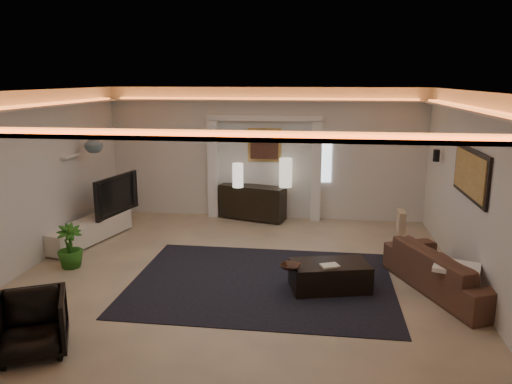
# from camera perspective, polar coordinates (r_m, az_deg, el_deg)

# --- Properties ---
(floor) EXTENTS (7.00, 7.00, 0.00)m
(floor) POSITION_cam_1_polar(r_m,az_deg,el_deg) (7.96, -2.04, -9.74)
(floor) COLOR tan
(floor) RESTS_ON ground
(ceiling) EXTENTS (7.00, 7.00, 0.00)m
(ceiling) POSITION_cam_1_polar(r_m,az_deg,el_deg) (7.34, -2.22, 11.63)
(ceiling) COLOR white
(ceiling) RESTS_ON ground
(wall_back) EXTENTS (7.00, 0.00, 7.00)m
(wall_back) POSITION_cam_1_polar(r_m,az_deg,el_deg) (10.92, 1.01, 4.46)
(wall_back) COLOR silver
(wall_back) RESTS_ON ground
(wall_front) EXTENTS (7.00, 0.00, 7.00)m
(wall_front) POSITION_cam_1_polar(r_m,az_deg,el_deg) (4.26, -10.29, -9.69)
(wall_front) COLOR silver
(wall_front) RESTS_ON ground
(wall_left) EXTENTS (0.00, 7.00, 7.00)m
(wall_left) POSITION_cam_1_polar(r_m,az_deg,el_deg) (8.81, -25.19, 1.13)
(wall_left) COLOR silver
(wall_left) RESTS_ON ground
(wall_right) EXTENTS (0.00, 7.00, 7.00)m
(wall_right) POSITION_cam_1_polar(r_m,az_deg,el_deg) (7.74, 24.34, -0.29)
(wall_right) COLOR silver
(wall_right) RESTS_ON ground
(cove_soffit) EXTENTS (7.00, 7.00, 0.04)m
(cove_soffit) POSITION_cam_1_polar(r_m,az_deg,el_deg) (7.35, -2.20, 9.45)
(cove_soffit) COLOR silver
(cove_soffit) RESTS_ON ceiling
(daylight_slit) EXTENTS (0.25, 0.03, 1.00)m
(daylight_slit) POSITION_cam_1_polar(r_m,az_deg,el_deg) (10.85, 8.11, 3.74)
(daylight_slit) COLOR white
(daylight_slit) RESTS_ON wall_back
(area_rug) EXTENTS (4.00, 3.00, 0.01)m
(area_rug) POSITION_cam_1_polar(r_m,az_deg,el_deg) (7.72, 0.68, -10.43)
(area_rug) COLOR black
(area_rug) RESTS_ON ground
(pilaster_left) EXTENTS (0.22, 0.20, 2.20)m
(pilaster_left) POSITION_cam_1_polar(r_m,az_deg,el_deg) (11.08, -4.98, 2.70)
(pilaster_left) COLOR silver
(pilaster_left) RESTS_ON ground
(pilaster_right) EXTENTS (0.22, 0.20, 2.20)m
(pilaster_right) POSITION_cam_1_polar(r_m,az_deg,el_deg) (10.81, 7.01, 2.40)
(pilaster_right) COLOR silver
(pilaster_right) RESTS_ON ground
(alcove_header) EXTENTS (2.52, 0.20, 0.12)m
(alcove_header) POSITION_cam_1_polar(r_m,az_deg,el_deg) (10.73, 0.96, 8.61)
(alcove_header) COLOR silver
(alcove_header) RESTS_ON wall_back
(painting_frame) EXTENTS (0.74, 0.04, 0.74)m
(painting_frame) POSITION_cam_1_polar(r_m,az_deg,el_deg) (10.87, 1.00, 5.48)
(painting_frame) COLOR tan
(painting_frame) RESTS_ON wall_back
(painting_canvas) EXTENTS (0.62, 0.02, 0.62)m
(painting_canvas) POSITION_cam_1_polar(r_m,az_deg,el_deg) (10.84, 0.98, 5.47)
(painting_canvas) COLOR #4C2D1E
(painting_canvas) RESTS_ON wall_back
(art_panel_frame) EXTENTS (0.04, 1.64, 0.74)m
(art_panel_frame) POSITION_cam_1_polar(r_m,az_deg,el_deg) (7.96, 23.70, 1.96)
(art_panel_frame) COLOR black
(art_panel_frame) RESTS_ON wall_right
(art_panel_gold) EXTENTS (0.02, 1.50, 0.62)m
(art_panel_gold) POSITION_cam_1_polar(r_m,az_deg,el_deg) (7.96, 23.53, 1.96)
(art_panel_gold) COLOR tan
(art_panel_gold) RESTS_ON wall_right
(wall_sconce) EXTENTS (0.12, 0.12, 0.22)m
(wall_sconce) POSITION_cam_1_polar(r_m,az_deg,el_deg) (9.76, 20.22, 4.00)
(wall_sconce) COLOR black
(wall_sconce) RESTS_ON wall_right
(wall_niche) EXTENTS (0.10, 0.55, 0.04)m
(wall_niche) POSITION_cam_1_polar(r_m,az_deg,el_deg) (9.93, -20.69, 3.92)
(wall_niche) COLOR silver
(wall_niche) RESTS_ON wall_left
(console) EXTENTS (1.54, 0.86, 0.73)m
(console) POSITION_cam_1_polar(r_m,az_deg,el_deg) (10.92, -0.43, -1.16)
(console) COLOR black
(console) RESTS_ON ground
(lamp_left) EXTENTS (0.25, 0.25, 0.52)m
(lamp_left) POSITION_cam_1_polar(r_m,az_deg,el_deg) (10.65, -2.13, 2.27)
(lamp_left) COLOR white
(lamp_left) RESTS_ON console
(lamp_right) EXTENTS (0.32, 0.32, 0.63)m
(lamp_right) POSITION_cam_1_polar(r_m,az_deg,el_deg) (10.69, 3.46, 2.30)
(lamp_right) COLOR beige
(lamp_right) RESTS_ON console
(media_ledge) EXTENTS (0.99, 2.11, 0.38)m
(media_ledge) POSITION_cam_1_polar(r_m,az_deg,el_deg) (10.01, -18.87, -4.26)
(media_ledge) COLOR beige
(media_ledge) RESTS_ON ground
(tv) EXTENTS (1.37, 0.45, 0.78)m
(tv) POSITION_cam_1_polar(r_m,az_deg,el_deg) (10.26, -16.50, -0.10)
(tv) COLOR black
(tv) RESTS_ON media_ledge
(figurine) EXTENTS (0.18, 0.18, 0.39)m
(figurine) POSITION_cam_1_polar(r_m,az_deg,el_deg) (10.79, -16.64, -0.58)
(figurine) COLOR black
(figurine) RESTS_ON media_ledge
(ginger_jar) EXTENTS (0.43, 0.43, 0.37)m
(ginger_jar) POSITION_cam_1_polar(r_m,az_deg,el_deg) (10.09, -18.36, 5.41)
(ginger_jar) COLOR #4E5761
(ginger_jar) RESTS_ON wall_niche
(plant) EXTENTS (0.58, 0.58, 0.73)m
(plant) POSITION_cam_1_polar(r_m,az_deg,el_deg) (8.74, -20.82, -5.93)
(plant) COLOR #235B16
(plant) RESTS_ON ground
(sofa) EXTENTS (2.35, 1.66, 0.64)m
(sofa) POSITION_cam_1_polar(r_m,az_deg,el_deg) (7.84, 21.36, -8.52)
(sofa) COLOR #3C271B
(sofa) RESTS_ON ground
(throw_blanket) EXTENTS (0.72, 0.65, 0.06)m
(throw_blanket) POSITION_cam_1_polar(r_m,az_deg,el_deg) (7.35, 22.31, -8.11)
(throw_blanket) COLOR silver
(throw_blanket) RESTS_ON sofa
(throw_pillow) EXTENTS (0.12, 0.39, 0.39)m
(throw_pillow) POSITION_cam_1_polar(r_m,az_deg,el_deg) (9.29, 16.51, -3.31)
(throw_pillow) COLOR tan
(throw_pillow) RESTS_ON sofa
(coffee_table) EXTENTS (1.26, 0.88, 0.42)m
(coffee_table) POSITION_cam_1_polar(r_m,az_deg,el_deg) (7.49, 8.57, -9.68)
(coffee_table) COLOR black
(coffee_table) RESTS_ON ground
(bowl) EXTENTS (0.36, 0.36, 0.07)m
(bowl) POSITION_cam_1_polar(r_m,az_deg,el_deg) (7.12, 4.02, -8.70)
(bowl) COLOR black
(bowl) RESTS_ON coffee_table
(magazine) EXTENTS (0.30, 0.27, 0.03)m
(magazine) POSITION_cam_1_polar(r_m,az_deg,el_deg) (7.27, 8.57, -8.53)
(magazine) COLOR beige
(magazine) RESTS_ON coffee_table
(armchair) EXTENTS (1.01, 1.02, 0.70)m
(armchair) POSITION_cam_1_polar(r_m,az_deg,el_deg) (6.32, -24.62, -13.87)
(armchair) COLOR black
(armchair) RESTS_ON ground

